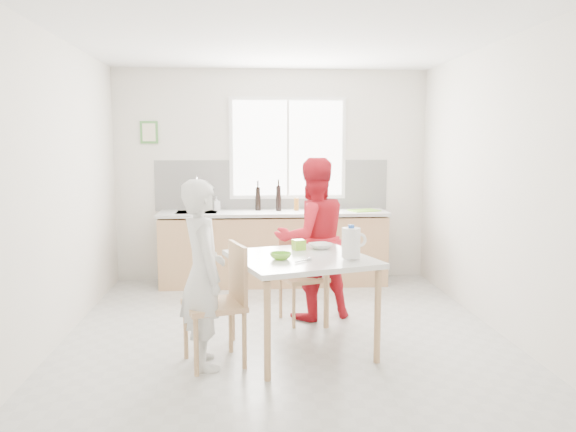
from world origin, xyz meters
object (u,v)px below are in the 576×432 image
(chair_left, at_px, (223,298))
(bowl_white, at_px, (321,246))
(wine_bottle_b, at_px, (258,199))
(person_red, at_px, (312,239))
(wine_bottle_a, at_px, (278,198))
(person_white, at_px, (203,274))
(bowl_green, at_px, (281,256))
(dining_table, at_px, (301,266))
(milk_jug, at_px, (351,242))
(chair_far, at_px, (301,272))

(chair_left, bearing_deg, bowl_white, 104.35)
(chair_left, distance_m, wine_bottle_b, 2.76)
(person_red, height_order, wine_bottle_b, person_red)
(chair_left, height_order, wine_bottle_b, wine_bottle_b)
(wine_bottle_a, bearing_deg, bowl_white, -83.04)
(person_white, relative_size, wine_bottle_a, 4.64)
(person_white, bearing_deg, bowl_white, -77.55)
(chair_left, bearing_deg, bowl_green, 84.02)
(chair_left, xyz_separation_m, bowl_white, (0.86, 0.53, 0.31))
(bowl_green, distance_m, wine_bottle_a, 2.53)
(dining_table, bearing_deg, bowl_white, 57.35)
(wine_bottle_b, bearing_deg, chair_left, -97.35)
(bowl_white, bearing_deg, dining_table, -122.65)
(bowl_white, bearing_deg, wine_bottle_b, 103.30)
(person_white, distance_m, wine_bottle_b, 2.80)
(person_red, xyz_separation_m, milk_jug, (0.18, -1.10, 0.15))
(dining_table, bearing_deg, wine_bottle_a, 91.02)
(person_white, height_order, bowl_white, person_white)
(dining_table, height_order, bowl_green, bowl_green)
(chair_left, xyz_separation_m, milk_jug, (1.04, 0.03, 0.43))
(person_red, xyz_separation_m, wine_bottle_b, (-0.51, 1.55, 0.26))
(bowl_white, bearing_deg, milk_jug, -69.88)
(bowl_green, relative_size, bowl_white, 0.87)
(milk_jug, bearing_deg, person_red, 81.89)
(chair_left, distance_m, wine_bottle_a, 2.74)
(person_red, xyz_separation_m, wine_bottle_a, (-0.25, 1.48, 0.27))
(dining_table, relative_size, bowl_green, 7.66)
(bowl_green, distance_m, milk_jug, 0.58)
(milk_jug, relative_size, wine_bottle_b, 0.89)
(chair_left, bearing_deg, person_red, 125.47)
(dining_table, distance_m, wine_bottle_a, 2.43)
(bowl_white, bearing_deg, wine_bottle_a, 96.96)
(bowl_white, relative_size, milk_jug, 0.75)
(chair_far, relative_size, wine_bottle_b, 2.94)
(chair_far, height_order, milk_jug, milk_jug)
(chair_far, bearing_deg, milk_jug, -91.36)
(bowl_green, distance_m, bowl_white, 0.58)
(wine_bottle_b, bearing_deg, wine_bottle_a, -16.71)
(person_white, height_order, bowl_green, person_white)
(bowl_green, xyz_separation_m, wine_bottle_b, (-0.12, 2.59, 0.22))
(chair_left, height_order, person_red, person_red)
(dining_table, height_order, chair_far, chair_far)
(dining_table, bearing_deg, milk_jug, -23.42)
(person_red, distance_m, bowl_green, 1.11)
(chair_left, xyz_separation_m, person_red, (0.86, 1.14, 0.28))
(bowl_green, distance_m, wine_bottle_b, 2.60)
(dining_table, xyz_separation_m, chair_far, (0.09, 0.88, -0.25))
(chair_left, bearing_deg, wine_bottle_a, 149.46)
(wine_bottle_a, relative_size, wine_bottle_b, 1.07)
(person_white, relative_size, wine_bottle_b, 4.95)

